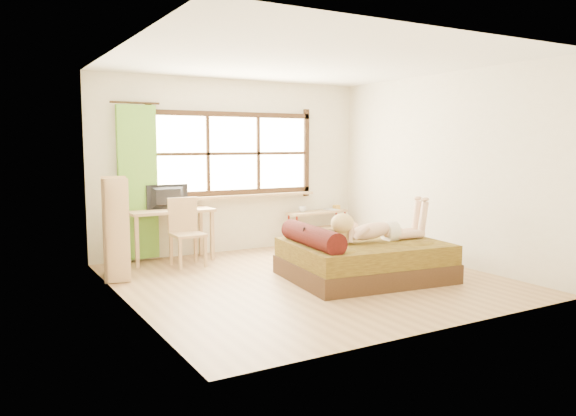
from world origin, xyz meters
TOP-DOWN VIEW (x-y plane):
  - floor at (0.00, 0.00)m, footprint 4.50×4.50m
  - ceiling at (0.00, 0.00)m, footprint 4.50×4.50m
  - wall_back at (0.00, 2.25)m, footprint 4.50×0.00m
  - wall_front at (0.00, -2.25)m, footprint 4.50×0.00m
  - wall_left at (-2.25, 0.00)m, footprint 0.00×4.50m
  - wall_right at (2.25, 0.00)m, footprint 0.00×4.50m
  - window at (0.00, 2.22)m, footprint 2.80×0.16m
  - curtain at (-1.55, 2.13)m, footprint 0.55×0.10m
  - bed at (0.61, -0.29)m, footprint 2.06×1.72m
  - woman at (0.80, -0.35)m, footprint 1.36×0.53m
  - kitten at (-0.07, -0.20)m, footprint 0.30×0.15m
  - desk at (-1.14, 1.95)m, footprint 1.22×0.57m
  - monitor at (-1.14, 2.00)m, footprint 0.62×0.09m
  - chair at (-1.04, 1.59)m, footprint 0.43×0.43m
  - pipe_shelf at (1.49, 2.07)m, footprint 1.16×0.39m
  - cup at (1.18, 2.07)m, footprint 0.14×0.14m
  - book at (1.68, 2.07)m, footprint 0.19×0.25m
  - bookshelf at (-2.08, 1.25)m, footprint 0.42×0.61m

SIDE VIEW (x-z plane):
  - floor at x=0.00m, z-range 0.00..0.00m
  - bed at x=0.61m, z-range -0.10..0.62m
  - pipe_shelf at x=1.49m, z-range 0.09..0.74m
  - chair at x=-1.04m, z-range 0.05..1.00m
  - book at x=1.68m, z-range 0.57..0.58m
  - kitten at x=-0.07m, z-range 0.47..0.70m
  - cup at x=1.18m, z-range 0.57..0.67m
  - bookshelf at x=-2.08m, z-range 0.01..1.29m
  - desk at x=-1.14m, z-range 0.28..1.04m
  - woman at x=0.80m, z-range 0.47..1.04m
  - monitor at x=-1.14m, z-range 0.76..1.11m
  - curtain at x=-1.55m, z-range 0.05..2.25m
  - wall_back at x=0.00m, z-range -0.90..3.60m
  - wall_front at x=0.00m, z-range -0.90..3.60m
  - wall_left at x=-2.25m, z-range -0.90..3.60m
  - wall_right at x=2.25m, z-range -0.90..3.60m
  - window at x=0.00m, z-range 0.78..2.24m
  - ceiling at x=0.00m, z-range 2.70..2.70m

